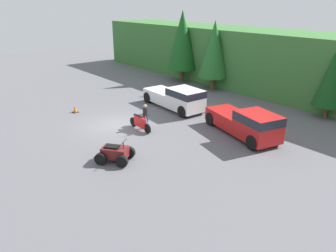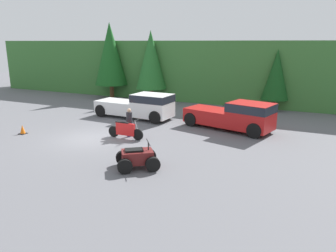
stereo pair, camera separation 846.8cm
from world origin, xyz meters
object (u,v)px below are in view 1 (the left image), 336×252
object	(u,v)px
quad_atv	(115,153)
rider_person	(145,115)
pickup_truck_red	(247,122)
traffic_cone	(75,109)
dirt_bike	(140,123)
pickup_truck_second	(177,97)

from	to	relation	value
quad_atv	rider_person	world-z (taller)	rider_person
pickup_truck_red	traffic_cone	xyz separation A→B (m)	(-11.48, -6.19, -0.73)
pickup_truck_red	rider_person	size ratio (longest dim) A/B	3.54
dirt_bike	rider_person	bearing A→B (deg)	90.37
dirt_bike	pickup_truck_second	bearing A→B (deg)	109.65
pickup_truck_second	quad_atv	xyz separation A→B (m)	(4.63, -8.44, -0.52)
quad_atv	rider_person	size ratio (longest dim) A/B	1.34
pickup_truck_second	traffic_cone	world-z (taller)	pickup_truck_second
dirt_bike	rider_person	distance (m)	0.62
pickup_truck_second	dirt_bike	distance (m)	5.11
pickup_truck_red	quad_atv	size ratio (longest dim) A/B	2.63
pickup_truck_second	dirt_bike	bearing A→B (deg)	-66.86
dirt_bike	quad_atv	world-z (taller)	dirt_bike
pickup_truck_red	dirt_bike	size ratio (longest dim) A/B	2.63
pickup_truck_red	pickup_truck_second	distance (m)	7.02
traffic_cone	dirt_bike	bearing A→B (deg)	15.98
dirt_bike	traffic_cone	distance (m)	6.45
pickup_truck_second	traffic_cone	bearing A→B (deg)	-121.06
rider_person	pickup_truck_second	bearing A→B (deg)	127.30
traffic_cone	pickup_truck_second	bearing A→B (deg)	55.72
quad_atv	traffic_cone	world-z (taller)	quad_atv
pickup_truck_second	traffic_cone	xyz separation A→B (m)	(-4.46, -6.55, -0.73)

